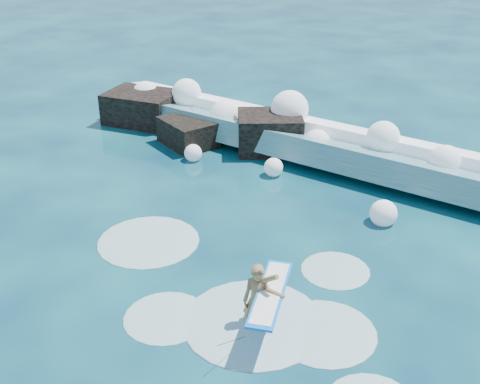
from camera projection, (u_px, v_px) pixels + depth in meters
The scene contains 6 objects.
ground at pixel (149, 247), 15.58m from camera, with size 200.00×200.00×0.00m, color #07243F.
breaking_wave at pixel (301, 140), 20.91m from camera, with size 16.48×2.64×1.42m.
rock_cluster at pixel (194, 123), 22.45m from camera, with size 8.63×3.63×1.55m.
surfer_with_board at pixel (260, 300), 12.53m from camera, with size 1.35×2.91×1.74m.
wave_spray at pixel (298, 129), 20.63m from camera, with size 15.47×4.53×2.12m.
surf_foam at pixel (237, 300), 13.56m from camera, with size 9.43×5.50×0.15m.
Camera 1 is at (9.46, -9.61, 8.28)m, focal length 45.00 mm.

